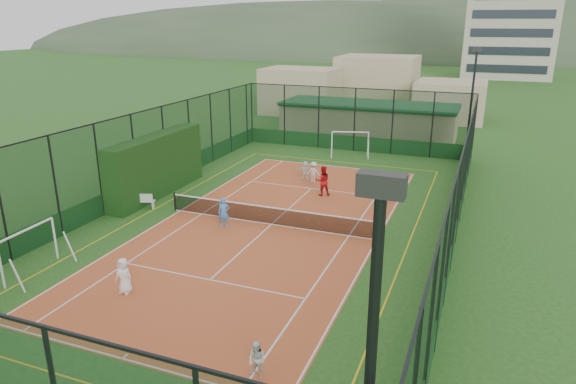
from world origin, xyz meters
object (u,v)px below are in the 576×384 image
clubhouse (368,121)px  child_far_right (385,191)px  futsal_goal_far (350,144)px  child_far_left (314,172)px  coach (323,181)px  child_far_back (305,170)px  floodlight_ne (471,107)px  futsal_goal_near (29,251)px  child_near_left (124,276)px  child_near_mid (224,213)px  child_near_right (257,360)px  white_bench (140,200)px

clubhouse → child_far_right: (4.78, -16.51, -0.86)m
clubhouse → futsal_goal_far: 6.69m
child_far_left → coach: coach is taller
child_far_back → coach: size_ratio=0.70×
floodlight_ne → futsal_goal_far: 9.15m
floodlight_ne → child_far_right: bearing=-109.0°
futsal_goal_near → child_far_back: (6.27, 16.52, -0.31)m
child_near_left → coach: bearing=75.7°
child_far_left → child_far_right: size_ratio=0.98×
clubhouse → child_far_left: 14.37m
child_near_mid → child_far_back: child_near_mid is taller
futsal_goal_far → child_far_left: (-0.39, -7.68, -0.23)m
child_near_mid → child_near_right: 11.82m
child_near_right → child_far_back: 19.91m
coach → futsal_goal_near: bearing=30.8°
clubhouse → child_near_left: bearing=-94.8°
clubhouse → futsal_goal_far: bearing=-89.0°
child_near_left → futsal_goal_near: bearing=-179.7°
child_near_left → child_far_right: child_near_left is taller
futsal_goal_far → child_near_mid: 16.69m
clubhouse → child_near_left: 30.59m
child_far_back → child_near_left: bearing=70.2°
child_far_left → child_far_back: (-0.71, 0.38, -0.06)m
child_near_left → child_far_left: (2.27, 16.13, -0.03)m
futsal_goal_far → child_far_left: bearing=-108.7°
floodlight_ne → coach: bearing=-124.0°
futsal_goal_near → futsal_goal_far: bearing=-19.4°
futsal_goal_far → child_near_right: futsal_goal_far is taller
white_bench → futsal_goal_near: size_ratio=0.55×
clubhouse → coach: clubhouse is taller
child_far_right → child_far_back: bearing=-11.1°
futsal_goal_near → floodlight_ne: bearing=-34.5°
futsal_goal_near → child_far_right: bearing=-43.0°
child_near_mid → child_far_back: bearing=59.9°
child_near_right → child_far_left: size_ratio=0.85×
child_near_left → child_far_back: 16.59m
white_bench → futsal_goal_far: size_ratio=0.57×
child_far_back → child_far_left: bearing=137.3°
clubhouse → white_bench: clubhouse is taller
white_bench → floodlight_ne: bearing=27.1°
clubhouse → child_far_left: bearing=-91.1°
child_far_right → clubhouse: bearing=-61.1°
white_bench → child_near_mid: (5.71, -0.80, 0.33)m
floodlight_ne → coach: 13.88m
white_bench → child_near_left: child_near_left is taller
child_far_right → coach: coach is taller
child_near_right → child_near_mid: bearing=137.1°
floodlight_ne → child_near_mid: (-10.69, -17.80, -3.33)m
child_far_back → child_far_right: bearing=141.7°
floodlight_ne → child_far_right: (-3.82, -11.11, -3.41)m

